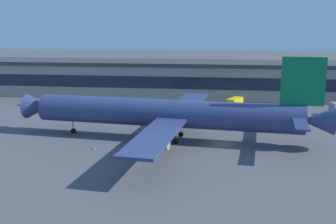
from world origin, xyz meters
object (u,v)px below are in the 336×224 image
object	(u,v)px
traffic_cone_1	(142,157)
traffic_cone_2	(94,148)
traffic_cone_0	(246,156)
stair_truck	(235,104)
follow_me_car	(31,102)
airliner	(170,113)

from	to	relation	value
traffic_cone_1	traffic_cone_2	world-z (taller)	traffic_cone_2
traffic_cone_0	traffic_cone_1	size ratio (longest dim) A/B	0.96
traffic_cone_0	traffic_cone_2	xyz separation A→B (m)	(-28.85, 1.44, 0.02)
stair_truck	traffic_cone_1	size ratio (longest dim) A/B	10.76
follow_me_car	stair_truck	bearing A→B (deg)	0.69
stair_truck	traffic_cone_2	world-z (taller)	stair_truck
traffic_cone_0	traffic_cone_2	bearing A→B (deg)	177.14
airliner	follow_me_car	size ratio (longest dim) A/B	13.60
airliner	follow_me_car	bearing A→B (deg)	145.97
stair_truck	traffic_cone_2	size ratio (longest dim) A/B	10.42
airliner	traffic_cone_1	bearing A→B (deg)	-105.10
stair_truck	follow_me_car	size ratio (longest dim) A/B	1.35
traffic_cone_0	traffic_cone_2	size ratio (longest dim) A/B	0.93
traffic_cone_0	stair_truck	bearing A→B (deg)	91.02
airliner	traffic_cone_2	xyz separation A→B (m)	(-13.72, -8.54, -5.29)
follow_me_car	traffic_cone_2	world-z (taller)	follow_me_car
traffic_cone_2	traffic_cone_0	bearing A→B (deg)	-2.86
airliner	follow_me_car	world-z (taller)	airliner
traffic_cone_1	stair_truck	bearing A→B (deg)	67.90
traffic_cone_0	airliner	bearing A→B (deg)	146.58
follow_me_car	traffic_cone_1	size ratio (longest dim) A/B	7.99
follow_me_car	traffic_cone_0	distance (m)	72.57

